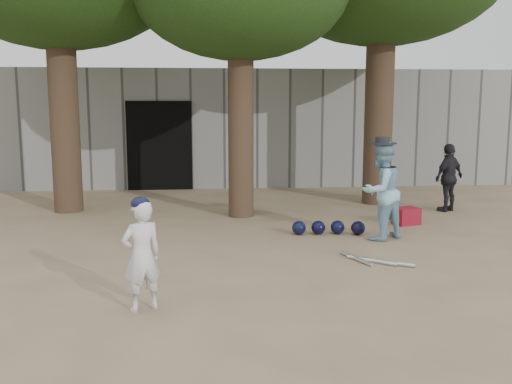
{
  "coord_description": "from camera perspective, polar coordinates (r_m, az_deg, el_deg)",
  "views": [
    {
      "loc": [
        -0.07,
        -6.49,
        2.1
      ],
      "look_at": [
        0.6,
        1.0,
        0.95
      ],
      "focal_mm": 40.0,
      "sensor_mm": 36.0,
      "label": 1
    }
  ],
  "objects": [
    {
      "name": "ground",
      "position": [
        6.82,
        -4.34,
        -9.26
      ],
      "size": [
        70.0,
        70.0,
        0.0
      ],
      "primitive_type": "plane",
      "color": "#937C5E",
      "rests_on": "ground"
    },
    {
      "name": "boy_player",
      "position": [
        5.97,
        -11.35,
        -6.28
      ],
      "size": [
        0.5,
        0.44,
        1.15
      ],
      "primitive_type": "imported",
      "rotation": [
        0.0,
        0.0,
        3.62
      ],
      "color": "silver",
      "rests_on": "ground"
    },
    {
      "name": "spectator_blue",
      "position": [
        9.11,
        12.38,
        0.11
      ],
      "size": [
        0.94,
        0.89,
        1.54
      ],
      "primitive_type": "imported",
      "rotation": [
        0.0,
        0.0,
        3.68
      ],
      "color": "#8ABDD6",
      "rests_on": "ground"
    },
    {
      "name": "spectator_dark",
      "position": [
        11.93,
        18.73,
        1.37
      ],
      "size": [
        0.85,
        0.69,
        1.35
      ],
      "primitive_type": "imported",
      "rotation": [
        0.0,
        0.0,
        3.69
      ],
      "color": "black",
      "rests_on": "ground"
    },
    {
      "name": "red_bag",
      "position": [
        10.46,
        14.8,
        -2.34
      ],
      "size": [
        0.5,
        0.43,
        0.3
      ],
      "primitive_type": "cube",
      "rotation": [
        0.0,
        0.0,
        0.31
      ],
      "color": "maroon",
      "rests_on": "ground"
    },
    {
      "name": "back_building",
      "position": [
        16.84,
        -4.89,
        6.62
      ],
      "size": [
        16.0,
        5.24,
        3.0
      ],
      "color": "gray",
      "rests_on": "ground"
    },
    {
      "name": "helmet_row",
      "position": [
        9.41,
        7.23,
        -3.55
      ],
      "size": [
        1.19,
        0.33,
        0.23
      ],
      "color": "black",
      "rests_on": "ground"
    },
    {
      "name": "bat_pile",
      "position": [
        7.88,
        11.51,
        -6.72
      ],
      "size": [
        0.83,
        0.8,
        0.06
      ],
      "color": "silver",
      "rests_on": "ground"
    }
  ]
}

